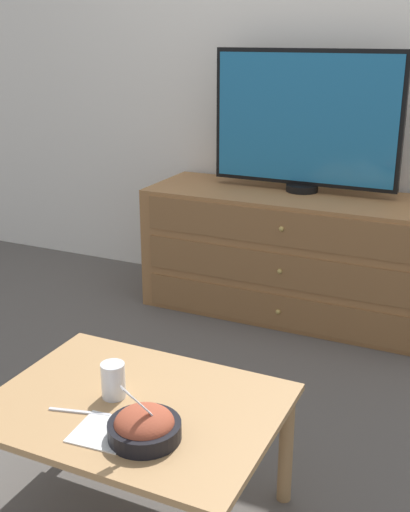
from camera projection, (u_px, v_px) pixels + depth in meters
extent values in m
plane|color=#56514C|center=(326.00, 295.00, 3.54)|extent=(12.00, 12.00, 0.00)
cube|color=white|center=(344.00, 48.00, 3.13)|extent=(12.00, 0.05, 2.60)
cube|color=#9E6B3D|center=(297.00, 255.00, 3.23)|extent=(1.52, 0.51, 0.62)
cube|color=brown|center=(278.00, 311.00, 3.08)|extent=(1.39, 0.01, 0.17)
sphere|color=tan|center=(278.00, 312.00, 3.08)|extent=(0.02, 0.02, 0.02)
cube|color=brown|center=(280.00, 271.00, 3.01)|extent=(1.39, 0.01, 0.17)
sphere|color=tan|center=(280.00, 271.00, 3.01)|extent=(0.02, 0.02, 0.02)
cube|color=brown|center=(282.00, 229.00, 2.94)|extent=(1.39, 0.01, 0.17)
sphere|color=tan|center=(281.00, 229.00, 2.94)|extent=(0.02, 0.02, 0.02)
cylinder|color=black|center=(302.00, 188.00, 3.19)|extent=(0.16, 0.16, 0.03)
cube|color=black|center=(306.00, 118.00, 3.08)|extent=(0.92, 0.04, 0.64)
cube|color=#1E6B9E|center=(305.00, 119.00, 3.06)|extent=(0.88, 0.01, 0.60)
cube|color=tan|center=(135.00, 406.00, 1.79)|extent=(0.80, 0.60, 0.02)
cylinder|color=#9C7549|center=(86.00, 393.00, 2.22)|extent=(0.04, 0.04, 0.38)
cylinder|color=#9C7549|center=(286.00, 447.00, 1.93)|extent=(0.04, 0.04, 0.38)
cylinder|color=black|center=(145.00, 430.00, 1.62)|extent=(0.19, 0.19, 0.04)
ellipsoid|color=#AD4C33|center=(144.00, 424.00, 1.62)|extent=(0.15, 0.15, 0.08)
cube|color=silver|center=(147.00, 410.00, 1.58)|extent=(0.08, 0.09, 0.13)
cube|color=silver|center=(126.00, 392.00, 1.54)|extent=(0.03, 0.03, 0.03)
cylinder|color=white|center=(114.00, 386.00, 1.81)|extent=(0.06, 0.06, 0.06)
cylinder|color=white|center=(113.00, 380.00, 1.80)|extent=(0.07, 0.07, 0.10)
cube|color=white|center=(104.00, 431.00, 1.65)|extent=(0.16, 0.16, 0.00)
cube|color=silver|center=(80.00, 412.00, 1.74)|extent=(0.17, 0.05, 0.01)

